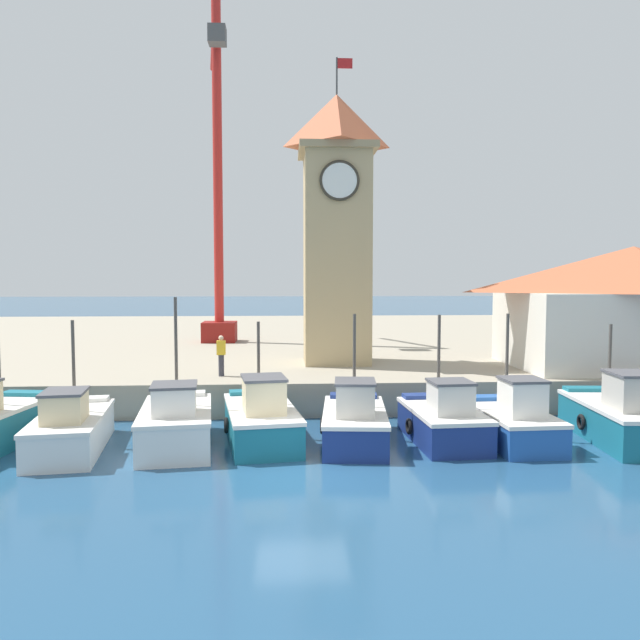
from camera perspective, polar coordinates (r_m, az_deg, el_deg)
The scene contains 13 objects.
ground_plane at distance 17.25m, azimuth -1.67°, elevation -13.63°, with size 300.00×300.00×0.00m, color navy.
quay_wharf at distance 42.91m, azimuth -2.63°, elevation -2.14°, with size 120.00×40.00×1.29m, color #9E937F.
fishing_boat_left_inner at distance 20.35m, azimuth -21.83°, elevation -9.18°, with size 2.49×4.93×3.89m.
fishing_boat_mid_left at distance 19.85m, azimuth -13.03°, elevation -9.17°, with size 2.64×4.78×4.59m.
fishing_boat_center at distance 20.02m, azimuth -5.40°, elevation -8.97°, with size 2.77×5.17×3.77m.
fishing_boat_mid_right at distance 19.78m, azimuth 3.16°, elevation -9.22°, with size 2.36×4.73×4.03m.
fishing_boat_right_inner at distance 20.24m, azimuth 11.21°, elevation -8.99°, with size 2.25×4.20×4.00m.
fishing_boat_right_outer at distance 20.69m, azimuth 17.23°, elevation -8.80°, with size 2.12×4.22×4.04m.
fishing_boat_far_right at distance 22.06m, azimuth 25.58°, elevation -8.01°, with size 2.28×5.10×3.68m.
clock_tower at distance 28.51m, azimuth 1.52°, elevation 8.94°, with size 3.41×3.41×13.65m.
warehouse_right at distance 30.35m, azimuth 26.62°, elevation 1.21°, with size 10.66×6.54×5.24m.
port_crane_near at distance 38.33m, azimuth -9.30°, elevation 10.14°, with size 2.00×7.05×20.83m.
dock_worker_near_tower at distance 24.95m, azimuth -9.02°, elevation -3.17°, with size 0.34×0.22×1.62m.
Camera 1 is at (-0.44, -16.44, 5.22)m, focal length 35.00 mm.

